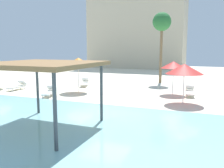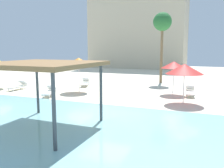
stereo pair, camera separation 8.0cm
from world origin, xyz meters
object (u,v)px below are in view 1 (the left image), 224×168
Objects in this scene: lounge_chair_0 at (18,86)px; lounge_chair_1 at (85,83)px; beach_umbrella_orange_3 at (78,61)px; lounge_chair_4 at (49,92)px; lounge_chair_2 at (190,92)px; beach_umbrella_red_2 at (174,65)px; palm_tree_1 at (162,24)px; beach_umbrella_red_0 at (184,69)px; shade_pavilion at (43,66)px.

lounge_chair_1 is at bearing 131.57° from lounge_chair_0.
beach_umbrella_orange_3 is 1.43× the size of lounge_chair_4.
beach_umbrella_orange_3 is 1.45× the size of lounge_chair_2.
lounge_chair_0 is at bearing -167.15° from beach_umbrella_red_2.
palm_tree_1 is at bearing 129.98° from lounge_chair_0.
lounge_chair_1 and lounge_chair_2 have the same top height.
lounge_chair_2 is at bearing -12.76° from beach_umbrella_red_2.
beach_umbrella_red_2 is at bearing -109.31° from lounge_chair_2.
lounge_chair_2 is (0.25, 2.74, -1.93)m from beach_umbrella_red_0.
lounge_chair_4 is (-4.42, 6.30, -2.47)m from shade_pavilion.
lounge_chair_2 and lounge_chair_4 have the same top height.
beach_umbrella_red_2 is 13.40m from lounge_chair_0.
beach_umbrella_red_0 is at bearing -70.48° from beach_umbrella_red_2.
beach_umbrella_red_0 reaches higher than lounge_chair_1.
palm_tree_1 is (6.33, 5.09, 5.78)m from lounge_chair_1.
lounge_chair_2 is (1.33, -0.30, -1.99)m from beach_umbrella_red_2.
palm_tree_1 reaches higher than lounge_chair_0.
lounge_chair_2 is at bearing 91.98° from lounge_chair_4.
lounge_chair_0 is at bearing 138.83° from shade_pavilion.
palm_tree_1 reaches higher than lounge_chair_1.
beach_umbrella_orange_3 reaches higher than lounge_chair_2.
lounge_chair_4 is at bearing -21.72° from lounge_chair_1.
shade_pavilion reaches higher than lounge_chair_4.
beach_umbrella_orange_3 is at bearing -123.81° from palm_tree_1.
shade_pavilion is at bearing 48.82° from lounge_chair_0.
shade_pavilion is at bearing -97.07° from palm_tree_1.
lounge_chair_0 is at bearing -168.54° from beach_umbrella_orange_3.
beach_umbrella_orange_3 is 1.49× the size of lounge_chair_0.
lounge_chair_0 is at bearing -86.03° from lounge_chair_2.
beach_umbrella_red_0 is at bearing 46.87° from lounge_chair_1.
beach_umbrella_orange_3 is at bearing 110.41° from shade_pavilion.
shade_pavilion is 11.40m from beach_umbrella_red_2.
beach_umbrella_red_2 is 8.73m from lounge_chair_1.
beach_umbrella_red_2 is 1.30× the size of lounge_chair_1.
beach_umbrella_red_0 is 1.31× the size of lounge_chair_1.
palm_tree_1 reaches higher than lounge_chair_2.
beach_umbrella_red_2 is 1.37× the size of lounge_chair_0.
shade_pavilion is 17.16m from palm_tree_1.
lounge_chair_1 is 1.02× the size of lounge_chair_2.
lounge_chair_2 is (14.25, 2.65, 0.00)m from lounge_chair_0.
shade_pavilion reaches higher than beach_umbrella_red_2.
beach_umbrella_red_2 is at bearing 96.61° from lounge_chair_4.
beach_umbrella_red_0 is 1.33× the size of lounge_chair_2.
lounge_chair_0 is 0.26× the size of palm_tree_1.
lounge_chair_0 is at bearing -68.41° from lounge_chair_1.
lounge_chair_0 is 14.49m from lounge_chair_2.
beach_umbrella_red_2 is 7.50m from palm_tree_1.
beach_umbrella_red_0 is at bearing -11.76° from lounge_chair_2.
beach_umbrella_red_0 is 1.00× the size of beach_umbrella_red_2.
lounge_chair_1 is 9.86m from lounge_chair_2.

